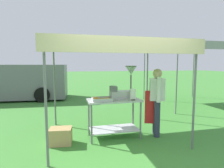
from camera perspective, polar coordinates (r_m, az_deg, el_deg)
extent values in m
plane|color=#3D7F33|center=(9.11, -6.63, -4.80)|extent=(70.00, 70.00, 0.00)
cylinder|color=slate|center=(3.23, -19.58, -5.87)|extent=(0.04, 0.04, 2.14)
cylinder|color=slate|center=(4.03, 23.85, -3.72)|extent=(0.04, 0.04, 2.14)
cylinder|color=slate|center=(5.44, -17.13, -1.03)|extent=(0.04, 0.04, 2.14)
cylinder|color=slate|center=(5.94, 10.67, -0.27)|extent=(0.04, 0.04, 2.14)
cube|color=#CCB78E|center=(4.41, 0.16, 11.87)|extent=(2.98, 2.44, 0.05)
cube|color=#CCB78E|center=(3.24, 5.32, 11.53)|extent=(2.98, 0.02, 0.24)
cube|color=#B7B7BC|center=(4.32, 0.62, -4.97)|extent=(1.22, 0.60, 0.04)
cube|color=#B7B7BC|center=(4.51, 0.61, -13.55)|extent=(1.12, 0.56, 0.02)
cylinder|color=slate|center=(4.10, -6.28, -12.18)|extent=(0.04, 0.04, 0.87)
cylinder|color=slate|center=(4.37, 8.71, -11.04)|extent=(0.04, 0.04, 0.87)
cylinder|color=slate|center=(4.58, -7.09, -10.23)|extent=(0.04, 0.04, 0.87)
cylinder|color=slate|center=(4.82, 6.42, -9.36)|extent=(0.04, 0.04, 0.87)
cube|color=#B7B7BC|center=(4.18, -3.03, -5.04)|extent=(0.44, 0.33, 0.01)
cube|color=#B7B7BC|center=(4.02, -2.63, -4.96)|extent=(0.44, 0.01, 0.06)
cube|color=#B7B7BC|center=(4.32, -3.42, -4.18)|extent=(0.44, 0.01, 0.06)
cube|color=#B7B7BC|center=(4.14, -5.95, -4.67)|extent=(0.01, 0.33, 0.06)
cube|color=#B7B7BC|center=(4.21, -0.17, -4.44)|extent=(0.01, 0.33, 0.06)
torus|color=gold|center=(4.16, -1.35, -4.80)|extent=(0.11, 0.11, 0.03)
torus|color=gold|center=(4.26, -2.23, -4.53)|extent=(0.12, 0.12, 0.03)
torus|color=gold|center=(4.23, -4.39, -4.63)|extent=(0.12, 0.12, 0.03)
torus|color=gold|center=(4.15, -3.05, -4.82)|extent=(0.11, 0.11, 0.03)
torus|color=gold|center=(4.08, -4.64, -5.01)|extent=(0.11, 0.11, 0.03)
torus|color=gold|center=(4.29, -1.15, -4.47)|extent=(0.09, 0.09, 0.03)
torus|color=gold|center=(4.08, -2.56, -5.01)|extent=(0.12, 0.12, 0.03)
torus|color=gold|center=(4.24, -5.10, -4.26)|extent=(0.11, 0.11, 0.03)
torus|color=gold|center=(4.12, -1.87, -4.55)|extent=(0.10, 0.10, 0.03)
torus|color=gold|center=(4.18, -5.27, -4.75)|extent=(0.11, 0.11, 0.03)
torus|color=gold|center=(4.24, -5.22, -4.27)|extent=(0.10, 0.10, 0.03)
torus|color=gold|center=(4.21, -4.51, -4.33)|extent=(0.12, 0.12, 0.03)
torus|color=gold|center=(4.23, -3.31, -4.61)|extent=(0.12, 0.12, 0.03)
cube|color=#B7B7BC|center=(4.44, 3.07, -3.27)|extent=(0.56, 0.28, 0.18)
cube|color=slate|center=(4.37, 0.43, -1.44)|extent=(0.14, 0.22, 0.12)
cylinder|color=slate|center=(4.47, 5.79, 0.40)|extent=(0.04, 0.04, 0.38)
cone|color=#B7B7BC|center=(4.45, 5.83, 4.05)|extent=(0.25, 0.25, 0.19)
cylinder|color=slate|center=(4.45, 5.84, 5.42)|extent=(0.26, 0.26, 0.02)
cube|color=black|center=(4.27, 6.42, -4.79)|extent=(0.08, 0.05, 0.02)
cube|color=white|center=(4.25, 6.45, -3.06)|extent=(0.13, 0.01, 0.25)
cylinder|color=#2D3347|center=(4.59, 13.60, -10.36)|extent=(0.14, 0.14, 0.86)
cylinder|color=#2D3347|center=(4.78, 13.19, -9.69)|extent=(0.14, 0.14, 0.86)
cube|color=silver|center=(4.55, 13.61, -1.63)|extent=(0.39, 0.31, 0.52)
cube|color=red|center=(4.60, 11.99, -6.95)|extent=(0.31, 0.12, 0.80)
cylinder|color=silver|center=(4.33, 14.10, -1.68)|extent=(0.11, 0.11, 0.58)
cylinder|color=silver|center=(4.76, 13.17, -0.97)|extent=(0.11, 0.11, 0.58)
sphere|color=#DBB28E|center=(4.51, 13.73, 3.16)|extent=(0.22, 0.22, 0.22)
cube|color=tan|center=(4.31, -15.42, -15.10)|extent=(0.50, 0.39, 0.35)
cube|color=slate|center=(10.25, -28.64, 0.73)|extent=(5.35, 2.23, 1.60)
cube|color=#1E2833|center=(9.76, -17.32, 3.33)|extent=(0.20, 1.62, 0.70)
cylinder|color=black|center=(10.82, -18.72, -1.53)|extent=(0.69, 0.28, 0.68)
cylinder|color=black|center=(9.00, -20.53, -3.08)|extent=(0.69, 0.28, 0.68)
cylinder|color=slate|center=(6.72, 19.19, 1.62)|extent=(0.04, 0.04, 2.46)
cylinder|color=slate|center=(9.15, 9.85, 2.98)|extent=(0.04, 0.04, 2.46)
cylinder|color=slate|center=(10.53, 23.57, 2.96)|extent=(0.04, 0.04, 2.46)
cube|color=#939399|center=(8.64, 22.20, 10.79)|extent=(2.92, 2.95, 0.05)
cube|color=#939399|center=(7.48, 28.81, 10.24)|extent=(2.92, 0.02, 0.24)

